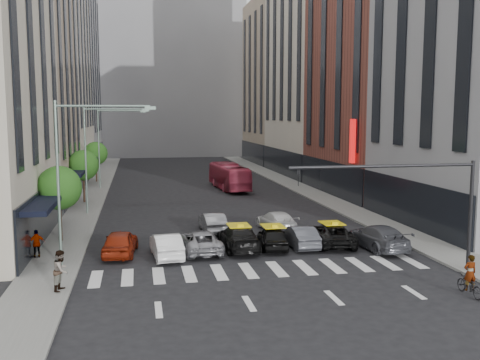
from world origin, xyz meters
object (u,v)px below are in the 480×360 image
taxi_center (273,237)px  pedestrian_far (37,244)px  motorcycle (469,285)px  bus (229,176)px  car_red (120,242)px  streetlamp_near (76,161)px  car_white_front (166,245)px  pedestrian_near (61,270)px  taxi_left (239,237)px  streetlamp_far (107,137)px  streetlamp_mid (97,145)px

taxi_center → pedestrian_far: size_ratio=2.55×
motorcycle → bus: bearing=-82.0°
car_red → bus: 29.31m
streetlamp_near → car_white_front: streetlamp_near is taller
bus → pedestrian_near: (-13.79, -33.64, -0.34)m
car_white_front → taxi_left: size_ratio=0.85×
car_red → pedestrian_near: (-2.52, -6.59, 0.35)m
car_red → pedestrian_far: pedestrian_far is taller
car_red → car_white_front: (2.68, -1.08, -0.04)m
taxi_left → motorcycle: (8.94, -10.54, -0.25)m
car_red → pedestrian_near: size_ratio=2.34×
car_white_front → motorcycle: size_ratio=2.29×
taxi_left → streetlamp_far: bearing=-73.2°
streetlamp_near → pedestrian_far: bearing=142.9°
taxi_left → car_white_front: bearing=12.8°
streetlamp_near → bus: bearing=65.3°
car_white_front → pedestrian_far: bearing=-11.7°
streetlamp_mid → bus: size_ratio=0.86×
streetlamp_near → pedestrian_near: 6.55m
streetlamp_near → bus: size_ratio=0.86×
streetlamp_far → pedestrian_near: bearing=-90.6°
streetlamp_near → taxi_center: size_ratio=2.16×
taxi_center → motorcycle: bearing=130.0°
car_white_front → bus: 29.42m
bus → pedestrian_near: bearing=63.3°
taxi_center → car_red: bearing=5.4°
streetlamp_mid → pedestrian_far: 15.13m
streetlamp_far → pedestrian_far: size_ratio=5.52×
car_red → bus: bearing=-106.5°
car_white_front → bus: bearing=-111.9°
car_white_front → bus: (8.59, 28.13, 0.72)m
car_red → taxi_left: (7.24, 0.01, -0.01)m
streetlamp_mid → car_white_front: 16.55m
streetlamp_near → pedestrian_far: streetlamp_near is taller
streetlamp_far → car_red: 30.38m
car_red → taxi_left: size_ratio=0.87×
pedestrian_near → pedestrian_far: size_ratio=1.18×
streetlamp_far → car_white_front: (4.84, -30.95, -5.18)m
pedestrian_near → car_white_front: bearing=-28.7°
streetlamp_near → streetlamp_mid: bearing=90.0°
streetlamp_near → pedestrian_near: size_ratio=4.67×
streetlamp_near → taxi_center: streetlamp_near is taller
taxi_center → motorcycle: (6.80, -10.32, -0.20)m
car_white_front → pedestrian_far: 7.46m
streetlamp_mid → taxi_left: 17.52m
car_red → motorcycle: car_red is taller
car_red → car_white_front: bearing=164.1°
bus → taxi_left: bearing=77.1°
motorcycle → taxi_center: bearing=-56.1°
streetlamp_near → car_red: streetlamp_near is taller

